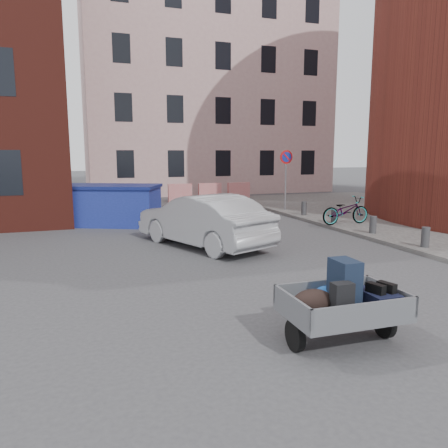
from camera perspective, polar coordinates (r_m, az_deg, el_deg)
name	(u,v)px	position (r m, az deg, el deg)	size (l,w,h in m)	color
ground	(234,286)	(8.93, 1.35, -8.04)	(120.00, 120.00, 0.00)	#38383A
building_pink	(204,89)	(31.60, -2.60, 17.20)	(16.00, 8.00, 14.00)	#C09494
no_parking_sign	(286,167)	(19.66, 8.11, 7.33)	(0.60, 0.09, 2.65)	gray
bollards	(373,225)	(14.69, 18.88, -0.08)	(0.22, 9.02, 0.55)	#3A3A3D
barriers	(210,192)	(24.18, -1.82, 4.18)	(4.70, 0.18, 1.00)	red
trailer	(342,302)	(6.37, 15.14, -9.86)	(1.62, 1.82, 1.20)	black
dumpster	(110,205)	(16.72, -14.64, 2.44)	(3.99, 3.15, 1.49)	navy
silver_car	(203,220)	(12.48, -2.78, 0.47)	(1.58, 4.54, 1.50)	#A2A5A9
bicycle	(345,211)	(16.20, 15.59, 1.71)	(0.66, 1.88, 0.99)	black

